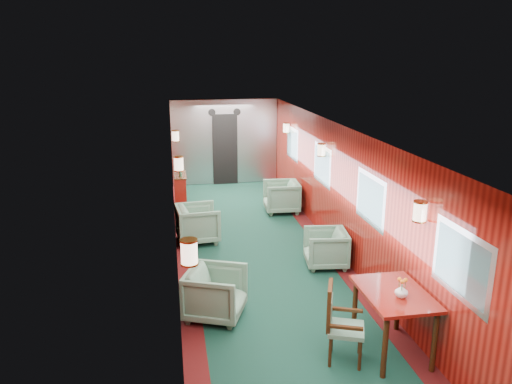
# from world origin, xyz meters

# --- Properties ---
(room) EXTENTS (12.00, 12.10, 2.40)m
(room) POSITION_xyz_m (0.00, 0.00, 1.63)
(room) COLOR #0D3024
(room) RESTS_ON ground
(bulkhead) EXTENTS (2.98, 0.17, 2.39)m
(bulkhead) POSITION_xyz_m (0.00, 5.91, 1.18)
(bulkhead) COLOR #B3B5BA
(bulkhead) RESTS_ON ground
(windows_right) EXTENTS (0.02, 8.60, 0.80)m
(windows_right) POSITION_xyz_m (1.49, 0.25, 1.45)
(windows_right) COLOR silver
(windows_right) RESTS_ON ground
(wall_sconces) EXTENTS (2.97, 7.97, 0.25)m
(wall_sconces) POSITION_xyz_m (0.00, 0.57, 1.79)
(wall_sconces) COLOR beige
(wall_sconces) RESTS_ON ground
(dining_table) EXTENTS (0.77, 1.10, 0.83)m
(dining_table) POSITION_xyz_m (1.09, -2.84, 0.69)
(dining_table) COLOR maroon
(dining_table) RESTS_ON ground
(side_chair) EXTENTS (0.56, 0.58, 0.99)m
(side_chair) POSITION_xyz_m (0.37, -2.88, 0.54)
(side_chair) COLOR #214D3C
(side_chair) RESTS_ON ground
(credenza) EXTENTS (0.29, 0.93, 1.11)m
(credenza) POSITION_xyz_m (-1.34, 3.75, 0.43)
(credenza) COLOR maroon
(credenza) RESTS_ON ground
(flower_vase) EXTENTS (0.18, 0.18, 0.16)m
(flower_vase) POSITION_xyz_m (1.11, -2.97, 0.91)
(flower_vase) COLOR silver
(flower_vase) RESTS_ON dining_table
(armchair_left_near) EXTENTS (1.02, 1.01, 0.72)m
(armchair_left_near) POSITION_xyz_m (-0.99, -1.59, 0.36)
(armchair_left_near) COLOR #214D3C
(armchair_left_near) RESTS_ON ground
(armchair_left_far) EXTENTS (0.89, 0.87, 0.74)m
(armchair_left_far) POSITION_xyz_m (-1.06, 1.43, 0.37)
(armchair_left_far) COLOR #214D3C
(armchair_left_far) RESTS_ON ground
(armchair_right_near) EXTENTS (0.81, 0.79, 0.66)m
(armchair_right_near) POSITION_xyz_m (1.08, -0.16, 0.33)
(armchair_right_near) COLOR #214D3C
(armchair_right_near) RESTS_ON ground
(armchair_right_far) EXTENTS (0.86, 0.83, 0.74)m
(armchair_right_far) POSITION_xyz_m (1.00, 3.01, 0.37)
(armchair_right_far) COLOR #214D3C
(armchair_right_far) RESTS_ON ground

